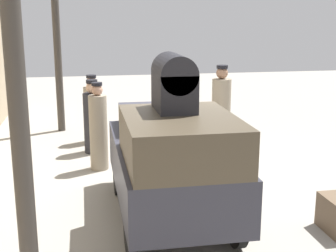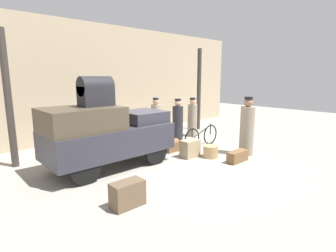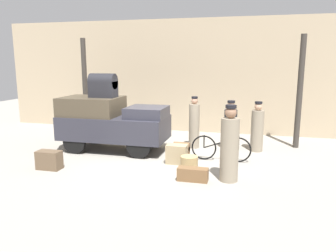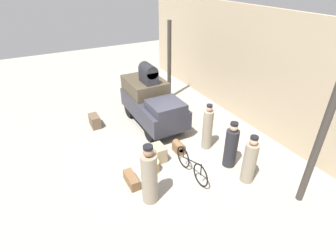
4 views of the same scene
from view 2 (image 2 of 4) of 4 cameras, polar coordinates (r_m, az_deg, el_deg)
ground_plane at (r=8.08m, az=-0.09°, el=-7.01°), size 30.00×30.00×0.00m
station_building_facade at (r=11.04m, az=-14.71°, el=9.32°), size 16.00×0.15×4.50m
canopy_pillar_left at (r=8.18m, az=-31.42°, el=4.85°), size 0.19×0.19×3.69m
canopy_pillar_right at (r=12.27m, az=6.74°, el=7.82°), size 0.19×0.19×3.69m
truck at (r=7.23m, az=-13.35°, el=-1.63°), size 3.40×1.55×1.71m
bicycle at (r=9.34m, az=7.31°, el=-2.26°), size 1.72×0.04×0.78m
wicker_basket at (r=8.22m, az=9.28°, el=-5.49°), size 0.46×0.46×0.37m
porter_lifting_near_truck at (r=8.62m, az=16.81°, el=-0.57°), size 0.44×0.44×1.85m
conductor_in_dark_uniform at (r=9.45m, az=-2.63°, el=0.56°), size 0.35×0.35×1.72m
porter_with_bicycle at (r=10.90m, az=5.32°, el=1.56°), size 0.39×0.39×1.60m
porter_carrying_trunk at (r=10.30m, az=2.13°, el=1.05°), size 0.41×0.41×1.61m
suitcase_small_leather at (r=8.69m, az=0.75°, el=-4.27°), size 0.49×0.28×0.42m
trunk_wicker_pale at (r=8.15m, az=4.80°, el=-4.90°), size 0.58×0.36×0.54m
trunk_large_brown at (r=5.24m, az=-8.81°, el=-14.43°), size 0.64×0.35×0.50m
trunk_umber_medium at (r=7.97m, az=14.88°, el=-6.41°), size 0.74×0.27×0.32m
trunk_on_truck_roof at (r=6.97m, az=-15.42°, el=7.31°), size 0.82×0.50×0.76m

